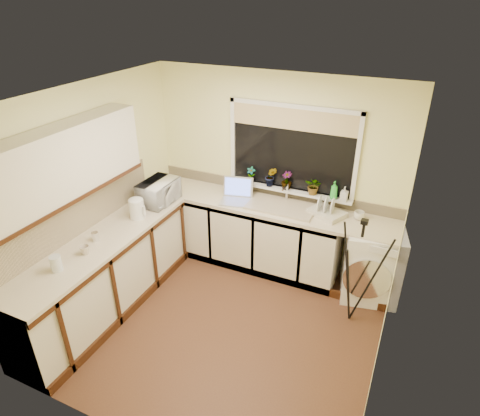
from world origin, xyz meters
The scene contains 34 objects.
floor centered at (0.00, 0.00, 0.00)m, with size 3.20×3.20×0.00m, color brown.
ceiling centered at (0.00, 0.00, 2.45)m, with size 3.20×3.20×0.00m, color white.
wall_back centered at (0.00, 1.50, 1.23)m, with size 3.20×3.20×0.00m, color #FBF7A7.
wall_front centered at (0.00, -1.50, 1.23)m, with size 3.20×3.20×0.00m, color #FBF7A7.
wall_left centered at (-1.60, 0.00, 1.23)m, with size 3.00×3.00×0.00m, color #FBF7A7.
wall_right centered at (1.60, 0.00, 1.23)m, with size 3.00×3.00×0.00m, color #FBF7A7.
base_cabinet_back centered at (-0.33, 1.20, 0.43)m, with size 2.55×0.60×0.86m, color silver.
base_cabinet_left centered at (-1.30, -0.30, 0.43)m, with size 0.54×2.40×0.86m, color silver.
worktop_back centered at (0.00, 1.20, 0.88)m, with size 3.20×0.60×0.04m, color beige.
worktop_left centered at (-1.30, -0.30, 0.88)m, with size 0.60×2.40×0.04m, color beige.
upper_cabinet centered at (-1.44, -0.45, 1.80)m, with size 0.28×1.90×0.70m, color silver.
splashback_left centered at (-1.59, -0.30, 1.12)m, with size 0.02×2.40×0.45m, color beige.
splashback_back centered at (0.00, 1.49, 0.97)m, with size 3.20×0.02×0.14m, color beige.
window_glass centered at (0.20, 1.49, 1.55)m, with size 1.50×0.02×1.00m, color black.
window_blind centered at (0.20, 1.46, 1.92)m, with size 1.50×0.02×0.25m, color tan.
windowsill centered at (0.20, 1.43, 1.04)m, with size 1.60×0.14×0.03m, color white.
sink centered at (0.20, 1.20, 0.91)m, with size 0.82×0.46×0.03m, color tan.
faucet centered at (0.20, 1.38, 1.02)m, with size 0.03×0.03×0.24m, color silver.
washing_machine centered at (1.34, 1.17, 0.44)m, with size 0.62×0.60×0.88m, color white.
laptop centered at (-0.38, 1.16, 0.97)m, with size 0.44×0.40×0.28m.
kettle centered at (-1.24, 0.27, 1.01)m, with size 0.17×0.17×0.23m, color white.
dish_rack centered at (0.75, 1.24, 0.93)m, with size 0.39×0.29×0.06m, color beige.
tripod centered at (1.24, 0.64, 0.63)m, with size 0.63×0.63×1.26m, color black, non-canonical shape.
glass_jug centered at (-1.30, -0.88, 0.98)m, with size 0.11×0.11×0.15m, color silver.
steel_jar centered at (-1.33, -0.32, 0.95)m, with size 0.07×0.07×0.10m, color silver.
microwave centered at (-1.23, 0.71, 1.04)m, with size 0.51×0.34×0.28m, color white.
plant_a centered at (-0.30, 1.41, 1.16)m, with size 0.11×0.08×0.21m, color #999999.
plant_b centered at (-0.03, 1.42, 1.18)m, with size 0.14×0.11×0.26m, color #999999.
plant_c centered at (0.17, 1.42, 1.16)m, with size 0.13×0.13×0.23m, color #999999.
plant_d centered at (0.52, 1.41, 1.16)m, with size 0.20×0.17×0.22m, color #999999.
soap_bottle_green centered at (0.77, 1.40, 1.16)m, with size 0.09×0.09×0.22m, color green.
soap_bottle_clear centered at (0.89, 1.40, 1.14)m, with size 0.08×0.08×0.18m, color #999999.
cup_back centered at (1.11, 1.30, 0.95)m, with size 0.12×0.12×0.10m, color silver.
cup_left centered at (-1.26, -0.56, 0.95)m, with size 0.10×0.10×0.09m, color beige.
Camera 1 is at (1.59, -3.07, 3.27)m, focal length 31.08 mm.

